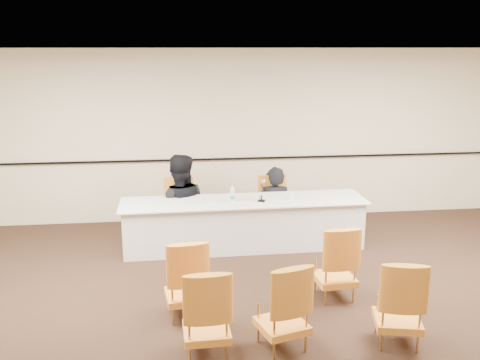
# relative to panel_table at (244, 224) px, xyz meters

# --- Properties ---
(floor) EXTENTS (10.00, 10.00, 0.00)m
(floor) POSITION_rel_panel_table_xyz_m (0.08, -2.52, -0.37)
(floor) COLOR black
(floor) RESTS_ON ground
(ceiling) EXTENTS (10.00, 10.00, 0.00)m
(ceiling) POSITION_rel_panel_table_xyz_m (0.08, -2.52, 2.63)
(ceiling) COLOR silver
(ceiling) RESTS_ON ground
(wall_back) EXTENTS (10.00, 0.04, 3.00)m
(wall_back) POSITION_rel_panel_table_xyz_m (0.08, 1.48, 1.13)
(wall_back) COLOR beige
(wall_back) RESTS_ON ground
(wall_rail) EXTENTS (9.80, 0.04, 0.03)m
(wall_rail) POSITION_rel_panel_table_xyz_m (0.08, 1.44, 0.73)
(wall_rail) COLOR black
(wall_rail) RESTS_ON wall_back
(panel_table) EXTENTS (3.75, 0.92, 0.75)m
(panel_table) POSITION_rel_panel_table_xyz_m (0.00, 0.00, 0.00)
(panel_table) COLOR white
(panel_table) RESTS_ON ground
(panelist_main) EXTENTS (0.63, 0.44, 1.62)m
(panelist_main) POSITION_rel_panel_table_xyz_m (0.58, 0.57, -0.05)
(panelist_main) COLOR black
(panelist_main) RESTS_ON ground
(panelist_main_chair) EXTENTS (0.51, 0.51, 0.95)m
(panelist_main_chair) POSITION_rel_panel_table_xyz_m (0.58, 0.57, 0.10)
(panelist_main_chair) COLOR orange
(panelist_main_chair) RESTS_ON ground
(panelist_second) EXTENTS (0.95, 0.75, 1.90)m
(panelist_second) POSITION_rel_panel_table_xyz_m (-0.98, 0.54, 0.05)
(panelist_second) COLOR black
(panelist_second) RESTS_ON ground
(panelist_second_chair) EXTENTS (0.51, 0.51, 0.95)m
(panelist_second_chair) POSITION_rel_panel_table_xyz_m (-0.98, 0.54, 0.10)
(panelist_second_chair) COLOR orange
(panelist_second_chair) RESTS_ON ground
(papers) EXTENTS (0.37, 0.33, 0.00)m
(papers) POSITION_rel_panel_table_xyz_m (0.57, -0.06, 0.38)
(papers) COLOR white
(papers) RESTS_ON panel_table
(microphone) EXTENTS (0.18, 0.25, 0.31)m
(microphone) POSITION_rel_panel_table_xyz_m (0.26, -0.09, 0.53)
(microphone) COLOR black
(microphone) RESTS_ON panel_table
(water_bottle) EXTENTS (0.07, 0.07, 0.24)m
(water_bottle) POSITION_rel_panel_table_xyz_m (-0.18, -0.04, 0.49)
(water_bottle) COLOR teal
(water_bottle) RESTS_ON panel_table
(drinking_glass) EXTENTS (0.07, 0.07, 0.10)m
(drinking_glass) POSITION_rel_panel_table_xyz_m (0.22, -0.04, 0.42)
(drinking_glass) COLOR silver
(drinking_glass) RESTS_ON panel_table
(coffee_cup) EXTENTS (0.10, 0.10, 0.13)m
(coffee_cup) POSITION_rel_panel_table_xyz_m (0.72, -0.05, 0.44)
(coffee_cup) COLOR white
(coffee_cup) RESTS_ON panel_table
(aud_chair_front_left) EXTENTS (0.56, 0.56, 0.95)m
(aud_chair_front_left) POSITION_rel_panel_table_xyz_m (-0.93, -2.09, 0.10)
(aud_chair_front_left) COLOR orange
(aud_chair_front_left) RESTS_ON ground
(aud_chair_front_right) EXTENTS (0.54, 0.54, 0.95)m
(aud_chair_front_right) POSITION_rel_panel_table_xyz_m (0.89, -1.84, 0.10)
(aud_chair_front_right) COLOR orange
(aud_chair_front_right) RESTS_ON ground
(aud_chair_back_left) EXTENTS (0.52, 0.52, 0.95)m
(aud_chair_back_left) POSITION_rel_panel_table_xyz_m (-0.75, -2.92, 0.10)
(aud_chair_back_left) COLOR orange
(aud_chair_back_left) RESTS_ON ground
(aud_chair_back_mid) EXTENTS (0.62, 0.62, 0.95)m
(aud_chair_back_mid) POSITION_rel_panel_table_xyz_m (0.03, -2.89, 0.10)
(aud_chair_back_mid) COLOR orange
(aud_chair_back_mid) RESTS_ON ground
(aud_chair_back_right) EXTENTS (0.60, 0.60, 0.95)m
(aud_chair_back_right) POSITION_rel_panel_table_xyz_m (1.24, -2.94, 0.10)
(aud_chair_back_right) COLOR orange
(aud_chair_back_right) RESTS_ON ground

